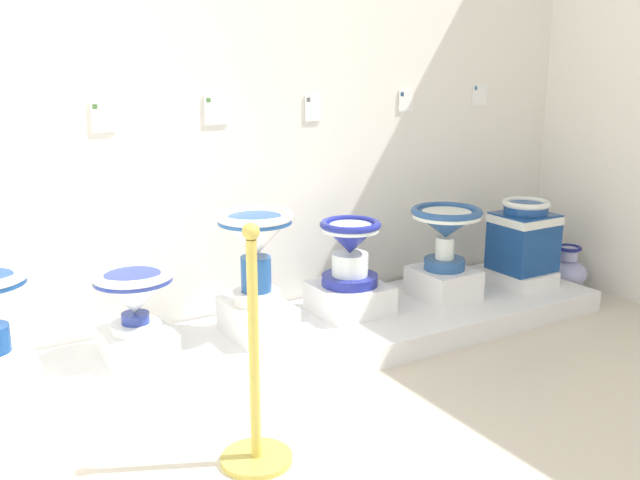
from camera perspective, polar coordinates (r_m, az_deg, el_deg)
wall_back at (r=3.90m, az=-4.36°, el=14.95°), size 4.46×0.06×3.07m
display_platform at (r=3.79m, az=-0.75°, el=-7.88°), size 3.61×0.82×0.13m
plinth_block_central_ornate at (r=3.49m, az=-14.48°, el=-8.07°), size 0.31×0.33×0.13m
antique_toilet_central_ornate at (r=3.40m, az=-14.76°, el=-4.01°), size 0.38×0.38×0.30m
plinth_block_rightmost at (r=3.65m, az=-5.08°, el=-6.29°), size 0.29×0.40×0.17m
antique_toilet_rightmost at (r=3.52m, az=-5.23°, el=-0.02°), size 0.39×0.39×0.47m
plinth_block_tall_cobalt at (r=3.96m, az=2.39°, el=-4.67°), size 0.38×0.39×0.16m
antique_toilet_tall_cobalt at (r=3.87m, az=2.44°, el=-0.48°), size 0.34×0.34×0.36m
plinth_block_squat_floral at (r=4.25m, az=9.89°, el=-3.42°), size 0.32×0.35×0.17m
antique_toilet_squat_floral at (r=4.16m, az=10.10°, el=1.17°), size 0.41×0.41×0.37m
plinth_block_pale_glazed at (r=4.62m, az=15.84°, el=-2.83°), size 0.31×0.36×0.09m
antique_toilet_pale_glazed at (r=4.55m, az=16.08°, el=0.47°), size 0.35×0.32×0.44m
info_placard_second at (r=3.57m, az=-17.04°, el=9.53°), size 0.12×0.01×0.15m
info_placard_third at (r=3.75m, az=-8.38°, el=10.38°), size 0.13×0.01×0.16m
info_placard_fourth at (r=4.01m, az=-0.57°, el=10.61°), size 0.10×0.01×0.15m
info_placard_fifth at (r=4.37m, az=6.92°, el=11.09°), size 0.10×0.01×0.13m
info_placard_sixth at (r=4.76m, az=12.71°, el=11.36°), size 0.12×0.01×0.14m
decorative_vase_corner at (r=4.94m, az=19.24°, el=-2.43°), size 0.26×0.26×0.31m
stanchion_post_near_left at (r=2.73m, az=-5.24°, el=-12.76°), size 0.28×0.28×0.94m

